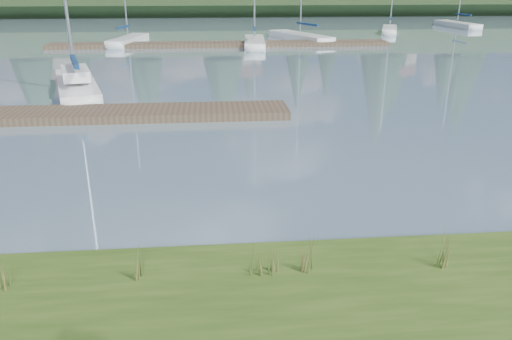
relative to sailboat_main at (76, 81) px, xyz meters
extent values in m
plane|color=#809EAE|center=(5.06, 15.89, -0.42)|extent=(200.00, 200.00, 0.00)
cube|color=white|center=(0.17, -0.55, -0.20)|extent=(3.53, 7.13, 0.70)
ellipsoid|color=white|center=(-0.84, 2.78, -0.20)|extent=(2.00, 2.26, 0.70)
cube|color=navy|center=(0.46, -1.54, 1.13)|extent=(1.11, 3.09, 0.20)
cube|color=white|center=(0.28, -0.93, 0.53)|extent=(1.79, 2.75, 0.45)
cube|color=#4C3D2C|center=(1.06, -5.11, -0.27)|extent=(16.00, 2.00, 0.30)
cube|color=#4C3D2C|center=(7.06, 15.89, -0.27)|extent=(26.00, 2.20, 0.30)
cube|color=white|center=(-0.24, 17.82, -0.20)|extent=(2.60, 6.42, 0.70)
ellipsoid|color=white|center=(0.36, 20.90, -0.20)|extent=(1.67, 1.94, 0.70)
cube|color=navy|center=(-0.41, 16.99, 0.98)|extent=(0.67, 2.48, 0.20)
cube|color=white|center=(9.62, 15.57, -0.20)|extent=(1.96, 6.63, 0.70)
ellipsoid|color=white|center=(9.86, 18.83, -0.20)|extent=(1.55, 1.88, 0.70)
cube|color=navy|center=(9.56, 14.68, 0.98)|extent=(0.39, 2.61, 0.20)
cube|color=white|center=(13.81, 19.30, -0.20)|extent=(4.58, 7.91, 0.70)
ellipsoid|color=white|center=(12.34, 22.92, -0.20)|extent=(2.38, 2.61, 0.70)
cube|color=navy|center=(14.21, 18.31, 0.98)|extent=(1.35, 2.96, 0.20)
cube|color=white|center=(23.48, 24.74, -0.20)|extent=(3.16, 5.83, 0.70)
ellipsoid|color=white|center=(24.44, 27.43, -0.20)|extent=(1.70, 1.89, 0.70)
cube|color=navy|center=(23.21, 24.00, 0.98)|extent=(0.96, 2.21, 0.20)
cube|color=white|center=(32.70, 29.85, -0.20)|extent=(2.22, 7.03, 0.70)
ellipsoid|color=white|center=(32.37, 33.29, -0.20)|extent=(1.68, 2.02, 0.70)
cube|color=navy|center=(32.79, 28.91, 0.98)|extent=(0.46, 2.76, 0.20)
cone|color=#475B23|center=(4.95, -16.56, 0.23)|extent=(0.03, 0.03, 0.60)
cone|color=brown|center=(5.06, -16.63, 0.17)|extent=(0.03, 0.03, 0.48)
cone|color=#475B23|center=(5.01, -16.53, 0.26)|extent=(0.03, 0.03, 0.66)
cone|color=brown|center=(5.09, -16.59, 0.14)|extent=(0.03, 0.03, 0.42)
cone|color=#475B23|center=(4.97, -16.64, 0.20)|extent=(0.03, 0.03, 0.54)
cone|color=#475B23|center=(6.77, -16.59, 0.17)|extent=(0.03, 0.03, 0.48)
cone|color=brown|center=(6.88, -16.66, 0.12)|extent=(0.03, 0.03, 0.38)
cone|color=#475B23|center=(6.83, -16.56, 0.19)|extent=(0.03, 0.03, 0.53)
cone|color=brown|center=(6.91, -16.62, 0.10)|extent=(0.03, 0.03, 0.34)
cone|color=#475B23|center=(6.79, -16.67, 0.14)|extent=(0.03, 0.03, 0.43)
cone|color=#475B23|center=(7.61, -16.57, 0.23)|extent=(0.03, 0.03, 0.61)
cone|color=brown|center=(7.72, -16.64, 0.17)|extent=(0.03, 0.03, 0.49)
cone|color=#475B23|center=(7.67, -16.54, 0.26)|extent=(0.03, 0.03, 0.68)
cone|color=brown|center=(7.75, -16.60, 0.14)|extent=(0.03, 0.03, 0.43)
cone|color=#475B23|center=(7.63, -16.65, 0.20)|extent=(0.03, 0.03, 0.55)
cone|color=brown|center=(3.01, -16.70, 0.11)|extent=(0.03, 0.03, 0.37)
cone|color=#475B23|center=(2.96, -16.60, 0.18)|extent=(0.03, 0.03, 0.50)
cone|color=brown|center=(3.04, -16.66, 0.09)|extent=(0.03, 0.03, 0.32)
cone|color=#475B23|center=(7.05, -16.61, 0.16)|extent=(0.03, 0.03, 0.47)
cone|color=brown|center=(7.16, -16.68, 0.11)|extent=(0.03, 0.03, 0.37)
cone|color=#475B23|center=(7.11, -16.58, 0.18)|extent=(0.03, 0.03, 0.51)
cone|color=brown|center=(7.19, -16.64, 0.09)|extent=(0.03, 0.03, 0.33)
cone|color=#475B23|center=(7.07, -16.69, 0.14)|extent=(0.03, 0.03, 0.42)
cone|color=#475B23|center=(9.88, -16.67, 0.25)|extent=(0.03, 0.03, 0.66)
cone|color=brown|center=(9.99, -16.74, 0.19)|extent=(0.03, 0.03, 0.52)
cone|color=#475B23|center=(9.94, -16.64, 0.29)|extent=(0.03, 0.03, 0.72)
cone|color=brown|center=(10.02, -16.70, 0.16)|extent=(0.03, 0.03, 0.46)
cone|color=#475B23|center=(9.90, -16.75, 0.22)|extent=(0.03, 0.03, 0.59)
cube|color=#33281C|center=(5.06, -15.71, -0.35)|extent=(60.00, 0.50, 0.14)
camera|label=1|loc=(6.23, -23.52, 4.36)|focal=35.00mm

